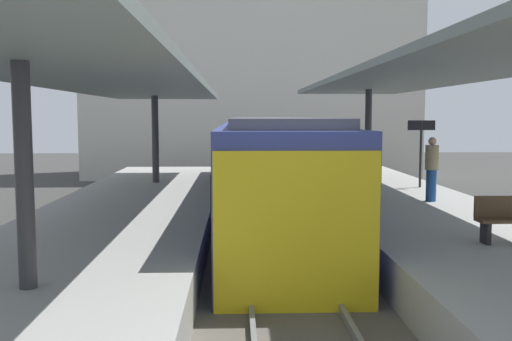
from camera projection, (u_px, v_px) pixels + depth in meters
name	position (u px, v px, depth m)	size (l,w,h in m)	color
ground_plane	(278.00, 264.00, 12.89)	(80.00, 80.00, 0.00)	#383835
platform_left	(109.00, 244.00, 12.71)	(4.40, 28.00, 1.00)	#9E9E99
platform_right	(445.00, 241.00, 12.98)	(4.40, 28.00, 1.00)	#9E9E99
track_ballast	(278.00, 260.00, 12.88)	(3.20, 28.00, 0.20)	#59544C
rail_near_side	(247.00, 253.00, 12.84)	(0.08, 28.00, 0.14)	slate
rail_far_side	(310.00, 252.00, 12.89)	(0.08, 28.00, 0.14)	slate
commuter_train	(268.00, 171.00, 16.74)	(2.78, 15.63, 3.10)	#38428C
canopy_left	(118.00, 84.00, 13.76)	(4.18, 21.00, 3.23)	#333335
canopy_right	(429.00, 76.00, 14.02)	(4.18, 21.00, 3.46)	#333335
platform_sign	(421.00, 138.00, 18.74)	(0.90, 0.08, 2.21)	#262628
passenger_near_bench	(432.00, 168.00, 15.70)	(0.36, 0.36, 1.77)	navy
station_building_backdrop	(251.00, 78.00, 32.27)	(18.00, 6.00, 11.00)	beige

